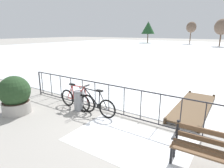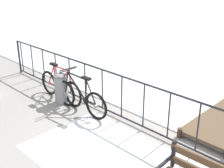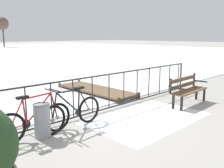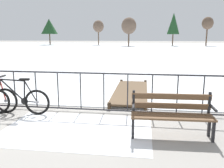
% 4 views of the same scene
% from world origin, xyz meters
% --- Properties ---
extents(ground_plane, '(160.00, 160.00, 0.00)m').
position_xyz_m(ground_plane, '(0.00, 0.00, 0.00)').
color(ground_plane, '#9E9991').
extents(snow_patch, '(3.18, 2.02, 0.01)m').
position_xyz_m(snow_patch, '(0.85, -1.20, 0.00)').
color(snow_patch, white).
rests_on(snow_patch, ground).
extents(railing_fence, '(9.06, 0.06, 1.07)m').
position_xyz_m(railing_fence, '(0.00, 0.00, 0.56)').
color(railing_fence, '#232328').
rests_on(railing_fence, ground).
extents(bicycle_near_railing, '(1.71, 0.52, 0.97)m').
position_xyz_m(bicycle_near_railing, '(-1.83, -0.33, 0.37)').
color(bicycle_near_railing, black).
rests_on(bicycle_near_railing, ground).
extents(bicycle_second, '(1.71, 0.52, 0.97)m').
position_xyz_m(bicycle_second, '(-0.95, -0.40, 0.37)').
color(bicycle_second, black).
rests_on(bicycle_second, ground).
extents(trash_bin, '(0.35, 0.35, 0.73)m').
position_xyz_m(trash_bin, '(-1.70, -0.40, 0.37)').
color(trash_bin, gray).
rests_on(trash_bin, ground).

